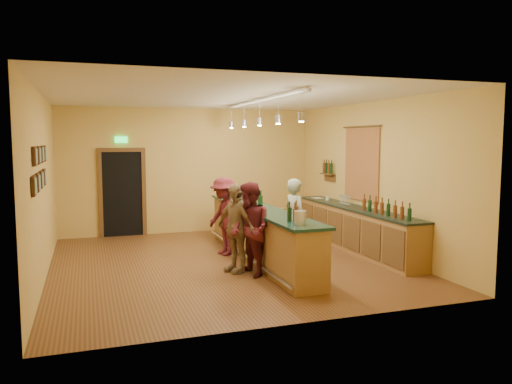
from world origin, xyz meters
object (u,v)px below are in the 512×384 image
object	(u,v)px
tasting_bar	(260,230)
customer_b	(236,228)
customer_a	(250,229)
customer_c	(224,216)
bartender	(295,219)
back_counter	(355,228)
bar_stool	(279,214)

from	to	relation	value
tasting_bar	customer_b	world-z (taller)	customer_b
tasting_bar	customer_a	world-z (taller)	customer_a
customer_b	customer_c	size ratio (longest dim) A/B	0.99
bartender	customer_a	size ratio (longest dim) A/B	0.98
bartender	customer_b	size ratio (longest dim) A/B	1.01
customer_b	customer_c	distance (m)	1.41
back_counter	tasting_bar	world-z (taller)	tasting_bar
back_counter	bar_stool	xyz separation A→B (m)	(-0.97, 2.02, 0.07)
back_counter	bartender	bearing A→B (deg)	-166.63
back_counter	tasting_bar	xyz separation A→B (m)	(-2.27, -0.18, 0.12)
bartender	customer_b	xyz separation A→B (m)	(-1.41, -0.55, -0.01)
back_counter	tasting_bar	distance (m)	2.28
bartender	customer_c	size ratio (longest dim) A/B	1.00
tasting_bar	customer_c	distance (m)	0.88
back_counter	customer_b	bearing A→B (deg)	-162.75
customer_b	back_counter	bearing A→B (deg)	83.34
back_counter	customer_b	size ratio (longest dim) A/B	2.83
bartender	bar_stool	size ratio (longest dim) A/B	2.33
tasting_bar	bartender	bearing A→B (deg)	-15.57
bartender	bar_stool	world-z (taller)	bartender
customer_c	back_counter	bearing A→B (deg)	65.75
customer_a	customer_c	size ratio (longest dim) A/B	1.02
customer_b	bar_stool	world-z (taller)	customer_b
back_counter	bartender	xyz separation A→B (m)	(-1.57, -0.37, 0.33)
customer_c	bartender	bearing A→B (deg)	40.94
tasting_bar	customer_a	size ratio (longest dim) A/B	3.07
customer_a	bar_stool	bearing A→B (deg)	138.15
tasting_bar	customer_c	xyz separation A→B (m)	(-0.55, 0.66, 0.21)
bartender	customer_b	world-z (taller)	bartender
tasting_bar	customer_b	xyz separation A→B (m)	(-0.71, -0.74, 0.20)
bar_stool	bartender	bearing A→B (deg)	-104.04
back_counter	customer_c	distance (m)	2.87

